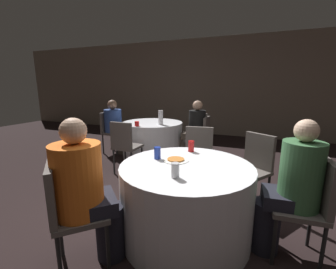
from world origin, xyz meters
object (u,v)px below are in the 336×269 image
Objects in this scene: table_near at (186,200)px; person_orange_shirt at (87,192)px; chair_far_west at (110,128)px; soda_can_silver at (175,170)px; soda_can_red at (191,146)px; chair_near_north at (198,153)px; pizza_plate_near at (176,160)px; person_black_shirt at (193,132)px; person_blue_shirt at (116,126)px; chair_far_northeast at (199,129)px; soda_can_blue at (157,153)px; bottle_far at (161,118)px; table_far at (153,140)px; chair_far_east at (201,135)px; chair_near_southwest at (67,207)px; person_green_jacket at (289,190)px; chair_near_east at (310,200)px; chair_far_south at (125,143)px; chair_near_northeast at (254,163)px.

table_near is 0.92m from person_orange_shirt.
chair_far_west is 3.43m from soda_can_silver.
soda_can_red is at bearing 96.83° from soda_can_silver.
pizza_plate_near is (0.01, -0.94, 0.19)m from chair_near_north.
person_black_shirt is (1.87, 0.05, 0.05)m from chair_far_west.
person_blue_shirt is 9.45× the size of soda_can_silver.
table_near is 1.40× the size of chair_near_north.
chair_far_northeast reaches higher than soda_can_blue.
bottle_far is (-0.55, -0.78, 0.32)m from chair_far_northeast.
chair_far_east is (1.02, 0.01, 0.18)m from table_far.
chair_near_southwest is 0.74× the size of person_green_jacket.
bottle_far is (-1.13, 1.96, 0.49)m from table_near.
soda_can_blue is at bearing 86.22° from chair_near_east.
soda_can_blue is at bearing -122.58° from soda_can_red.
person_orange_shirt reaches higher than person_black_shirt.
chair_far_east is 2.50m from soda_can_silver.
person_green_jacket is at bearing 56.20° from chair_far_west.
chair_far_west is at bearing 135.13° from soda_can_silver.
person_black_shirt is at bearing 89.23° from person_blue_shirt.
table_far is at bearing 90.00° from person_blue_shirt.
person_green_jacket is (1.58, 0.81, 0.06)m from chair_near_southwest.
chair_far_northeast is at bearing 63.49° from chair_far_south.
chair_far_south is at bearing 152.85° from soda_can_red.
person_black_shirt is at bearing 29.57° from person_green_jacket.
chair_near_northeast is at bearing 94.97° from chair_near_southwest.
chair_near_northeast is 0.73× the size of person_orange_shirt.
chair_near_east is 1.00× the size of chair_far_south.
person_blue_shirt is 9.45× the size of soda_can_blue.
chair_near_east is 3.99m from chair_far_west.
chair_near_northeast is at bearing 55.97° from table_near.
person_orange_shirt is at bearing 66.04° from chair_near_north.
person_black_shirt is at bearing 50.41° from chair_far_south.
person_blue_shirt is (-3.29, 2.02, 0.06)m from chair_near_east.
table_far is 1.03m from chair_far_northeast.
chair_far_south is 2.50m from person_green_jacket.
table_far is 2.89m from person_orange_shirt.
soda_can_blue is at bearing 75.28° from chair_near_northeast.
soda_can_silver reaches higher than table_far.
pizza_plate_near is (-0.14, 0.09, 0.37)m from table_near.
chair_far_south is at bearing -107.89° from bottle_far.
soda_can_red is at bearing 107.82° from person_orange_shirt.
chair_far_east reaches higher than soda_can_blue.
chair_far_west reaches higher than table_far.
chair_near_northeast and chair_far_northeast have the same top height.
bottle_far is (-1.14, 2.27, 0.07)m from soda_can_silver.
chair_near_southwest and chair_near_northeast have the same top height.
chair_near_southwest is 1.00× the size of chair_near_northeast.
bottle_far is at bearing 44.37° from chair_near_east.
soda_can_red is at bearing 155.60° from chair_far_northeast.
chair_far_west is at bearing 144.58° from soda_can_red.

